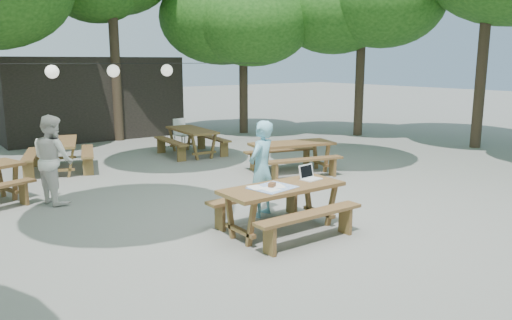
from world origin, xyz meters
The scene contains 12 objects.
ground centered at (0.00, 0.00, 0.00)m, with size 80.00×80.00×0.00m, color slate.
pavilion centered at (0.50, 10.50, 1.40)m, with size 6.00×3.00×2.80m, color black.
main_picnic_table centered at (-0.40, -1.56, 0.39)m, with size 2.00×1.58×0.75m.
picnic_table_ne centered at (2.46, 1.59, 0.39)m, with size 2.22×1.98×0.75m.
picnic_table_far_w centered at (-1.99, 5.15, 0.39)m, with size 2.08×2.29×0.75m.
picnic_table_far_e centered at (1.69, 5.12, 0.39)m, with size 1.73×2.06×0.75m.
woman centered at (-0.14, -0.67, 0.84)m, with size 0.61×0.40×1.67m, color #7ECAE5.
second_person centered at (-2.84, 2.30, 0.84)m, with size 0.82×0.64×1.69m, color white.
plastic_chair centered at (2.07, 6.39, 0.26)m, with size 0.50×0.50×0.90m.
laptop centered at (0.24, -1.47, 0.81)m, with size 0.36×0.30×0.24m.
tabletop_clutter centered at (-0.60, -1.55, 0.76)m, with size 0.74×0.66×0.08m.
paper_lanterns centered at (-0.19, 6.00, 2.40)m, with size 9.00×0.34×0.38m.
Camera 1 is at (-5.19, -7.42, 2.67)m, focal length 35.00 mm.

